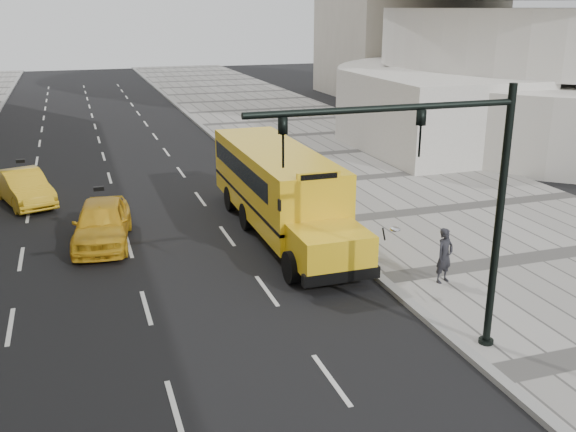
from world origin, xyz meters
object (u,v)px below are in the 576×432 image
object	(u,v)px
pedestrian	(445,255)
school_bus	(277,183)
taxi_far	(24,188)
traffic_signal	(448,193)
taxi_near	(102,223)

from	to	relation	value
pedestrian	school_bus	bearing A→B (deg)	96.62
school_bus	taxi_far	world-z (taller)	school_bus
school_bus	traffic_signal	bearing A→B (deg)	-86.09
taxi_near	pedestrian	xyz separation A→B (m)	(9.38, -6.98, 0.20)
school_bus	taxi_near	world-z (taller)	school_bus
taxi_far	pedestrian	xyz separation A→B (m)	(12.23, -13.01, 0.26)
school_bus	taxi_far	distance (m)	11.24
traffic_signal	pedestrian	bearing A→B (deg)	56.16
taxi_far	pedestrian	world-z (taller)	pedestrian
taxi_near	taxi_far	world-z (taller)	taxi_near
taxi_near	taxi_far	distance (m)	6.66
school_bus	traffic_signal	xyz separation A→B (m)	(0.69, -10.13, 2.33)
school_bus	taxi_far	bearing A→B (deg)	144.90
school_bus	pedestrian	bearing A→B (deg)	-64.94
taxi_near	pedestrian	size ratio (longest dim) A/B	2.74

